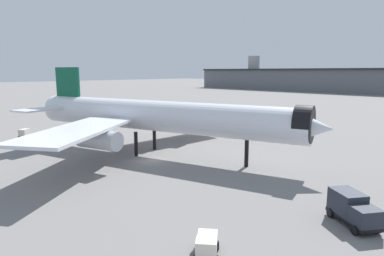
% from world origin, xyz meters
% --- Properties ---
extents(ground, '(900.00, 900.00, 0.00)m').
position_xyz_m(ground, '(0.00, 0.00, 0.00)').
color(ground, slate).
extents(airliner_near_gate, '(57.14, 51.12, 15.37)m').
position_xyz_m(airliner_near_gate, '(-3.21, 3.44, 6.77)').
color(airliner_near_gate, silver).
rests_on(airliner_near_gate, ground).
extents(terminal_building, '(228.25, 31.74, 27.18)m').
position_xyz_m(terminal_building, '(-53.46, 206.83, 8.47)').
color(terminal_building, slate).
rests_on(terminal_building, ground).
extents(service_truck_front, '(5.82, 5.06, 3.00)m').
position_xyz_m(service_truck_front, '(31.89, -1.04, 1.59)').
color(service_truck_front, black).
rests_on(service_truck_front, ground).
extents(baggage_tug_wing, '(3.29, 3.50, 1.85)m').
position_xyz_m(baggage_tug_wing, '(25.69, -15.10, 0.97)').
color(baggage_tug_wing, black).
rests_on(baggage_tug_wing, ground).
extents(baggage_cart_trailing, '(2.82, 2.88, 1.82)m').
position_xyz_m(baggage_cart_trailing, '(-36.17, -7.26, 0.98)').
color(baggage_cart_trailing, black).
rests_on(baggage_cart_trailing, ground).
extents(traffic_cone_near_nose, '(0.45, 0.45, 0.56)m').
position_xyz_m(traffic_cone_near_nose, '(3.38, 36.84, 0.28)').
color(traffic_cone_near_nose, '#F2600C').
rests_on(traffic_cone_near_nose, ground).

